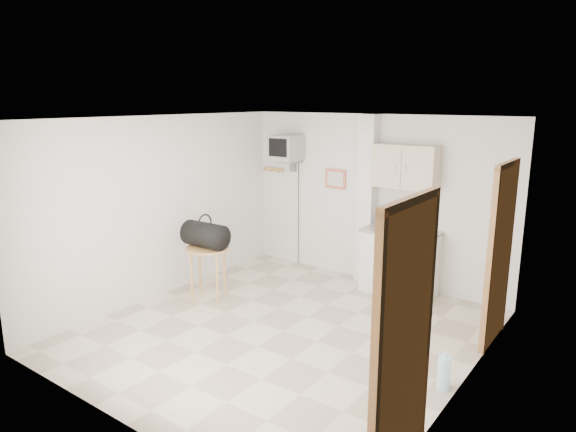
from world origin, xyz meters
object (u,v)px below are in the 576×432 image
Objects in this scene: duffel_bag at (205,235)px; round_table at (208,255)px; water_bottle at (444,373)px; crt_television at (286,149)px.

round_table is at bearing 27.29° from duffel_bag.
water_bottle is at bearing -5.98° from round_table.
crt_television is at bearing 86.97° from duffel_bag.
round_table is (-0.05, -1.77, -1.32)m from crt_television.
round_table is 0.28m from duffel_bag.
round_table reaches higher than water_bottle.
duffel_bag is (-0.02, -0.01, 0.28)m from round_table.
duffel_bag is at bearing -151.85° from round_table.
duffel_bag is at bearing 174.23° from water_bottle.
crt_television is 2.06m from duffel_bag.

